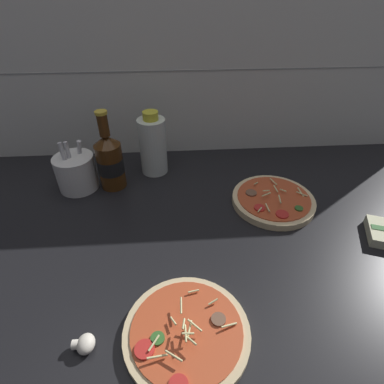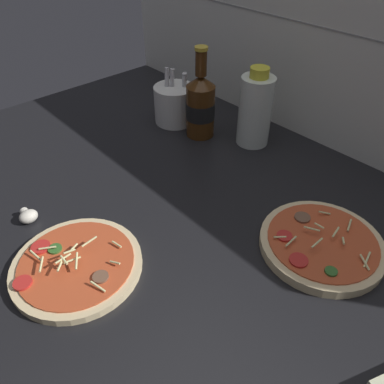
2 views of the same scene
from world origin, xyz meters
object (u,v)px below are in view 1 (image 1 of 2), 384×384
Objects in this scene: pizza_near at (186,332)px; beer_bottle at (110,161)px; oil_bottle at (153,145)px; pizza_far at (273,200)px; utensil_crock at (76,172)px; mushroom_left at (85,344)px.

pizza_near is 0.97× the size of beer_bottle.
pizza_far is at bearing -30.20° from oil_bottle.
utensil_crock reaches higher than pizza_near.
oil_bottle reaches higher than utensil_crock.
pizza_far is at bearing 53.90° from pizza_near.
oil_bottle reaches higher than pizza_far.
oil_bottle is (-33.02, 19.22, 8.02)cm from pizza_far.
utensil_crock reaches higher than mushroom_left.
utensil_crock reaches higher than pizza_far.
pizza_near reaches higher than pizza_far.
oil_bottle reaches higher than mushroom_left.
pizza_far is 56.51cm from utensil_crock.
beer_bottle is 1.54× the size of utensil_crock.
beer_bottle is at bearing -148.73° from oil_bottle.
pizza_far is 1.13× the size of oil_bottle.
oil_bottle is 57.27cm from mushroom_left.
pizza_far is at bearing 40.22° from mushroom_left.
pizza_far is 1.49× the size of utensil_crock.
oil_bottle is at bearing 18.77° from utensil_crock.
utensil_crock is (-29.21, 47.24, 4.36)cm from pizza_near.
pizza_near is 55.82cm from oil_bottle.
beer_bottle is 1.17× the size of oil_bottle.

